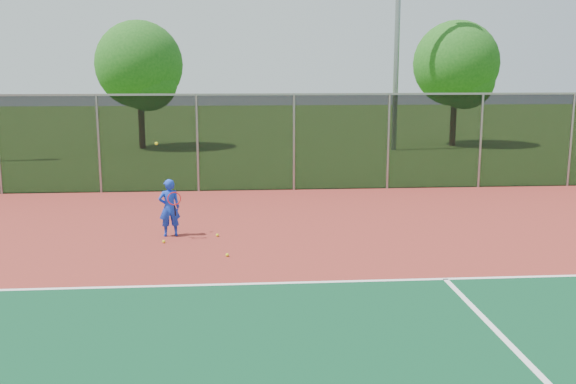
# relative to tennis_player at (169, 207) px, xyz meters

# --- Properties ---
(ground) EXTENTS (120.00, 120.00, 0.00)m
(ground) POSITION_rel_tennis_player_xyz_m (3.32, -6.52, -0.69)
(ground) COLOR #345C1A
(ground) RESTS_ON ground
(court_apron) EXTENTS (30.00, 20.00, 0.02)m
(court_apron) POSITION_rel_tennis_player_xyz_m (3.32, -4.52, -0.68)
(court_apron) COLOR maroon
(court_apron) RESTS_ON ground
(fence_back) EXTENTS (30.00, 0.06, 3.03)m
(fence_back) POSITION_rel_tennis_player_xyz_m (3.32, 5.48, 0.88)
(fence_back) COLOR black
(fence_back) RESTS_ON court_apron
(tennis_player) EXTENTS (0.59, 0.62, 2.16)m
(tennis_player) POSITION_rel_tennis_player_xyz_m (0.00, 0.00, 0.00)
(tennis_player) COLOR blue
(tennis_player) RESTS_ON court_apron
(practice_ball_0) EXTENTS (0.07, 0.07, 0.07)m
(practice_ball_0) POSITION_rel_tennis_player_xyz_m (1.08, -0.15, -0.63)
(practice_ball_0) COLOR yellow
(practice_ball_0) RESTS_ON court_apron
(practice_ball_3) EXTENTS (0.07, 0.07, 0.07)m
(practice_ball_3) POSITION_rel_tennis_player_xyz_m (-0.08, -0.62, -0.63)
(practice_ball_3) COLOR yellow
(practice_ball_3) RESTS_ON court_apron
(practice_ball_5) EXTENTS (0.07, 0.07, 0.07)m
(practice_ball_5) POSITION_rel_tennis_player_xyz_m (1.33, -1.77, -0.63)
(practice_ball_5) COLOR yellow
(practice_ball_5) RESTS_ON court_apron
(tree_back_left) EXTENTS (4.12, 4.12, 6.05)m
(tree_back_left) POSITION_rel_tennis_player_xyz_m (-2.98, 16.88, 3.11)
(tree_back_left) COLOR #322112
(tree_back_left) RESTS_ON ground
(tree_back_mid) EXTENTS (4.18, 4.18, 6.13)m
(tree_back_mid) POSITION_rel_tennis_player_xyz_m (12.38, 16.83, 3.16)
(tree_back_mid) COLOR #322112
(tree_back_mid) RESTS_ON ground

